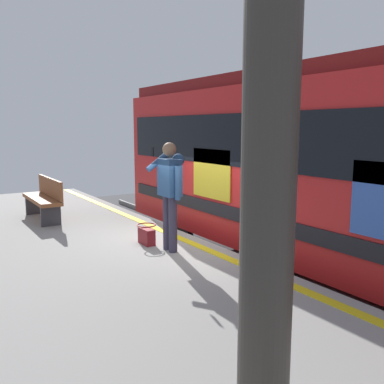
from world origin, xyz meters
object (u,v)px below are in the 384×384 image
at_px(handbag, 147,235).
at_px(bench, 45,197).
at_px(train_carriage, 344,164).
at_px(station_column, 270,141).
at_px(passenger, 170,187).

xyz_separation_m(handbag, bench, (2.96, 0.96, 0.33)).
xyz_separation_m(train_carriage, station_column, (-2.79, 4.35, 0.54)).
bearing_deg(train_carriage, bench, 38.37).
bearing_deg(passenger, train_carriage, -115.10).
relative_size(train_carriage, station_column, 2.69).
bearing_deg(station_column, passenger, -22.89).
distance_m(train_carriage, passenger, 2.94).
xyz_separation_m(passenger, handbag, (0.55, 0.16, -0.88)).
bearing_deg(train_carriage, station_column, 122.67).
height_order(handbag, station_column, station_column).
xyz_separation_m(passenger, station_column, (-4.03, 1.70, 0.88)).
distance_m(train_carriage, station_column, 5.19).
xyz_separation_m(station_column, bench, (7.54, -0.59, -1.42)).
relative_size(handbag, bench, 0.21).
relative_size(passenger, handbag, 4.77).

